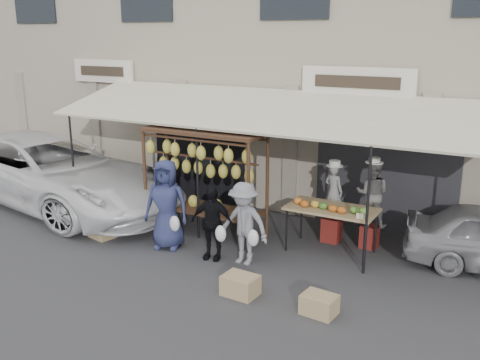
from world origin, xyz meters
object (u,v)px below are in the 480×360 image
(banana_rack, at_px, (203,162))
(crate_near_a, at_px, (240,285))
(vendor_right, at_px, (372,194))
(produce_table, at_px, (331,209))
(customer_left, at_px, (166,204))
(customer_mid, at_px, (212,223))
(crate_far, at_px, (102,231))
(vendor_left, at_px, (333,191))
(customer_right, at_px, (244,223))
(crate_near_b, at_px, (319,304))
(van, at_px, (44,154))

(banana_rack, bearing_deg, crate_near_a, -44.99)
(vendor_right, bearing_deg, produce_table, 36.52)
(produce_table, xyz_separation_m, customer_left, (-2.89, -1.32, 0.01))
(produce_table, xyz_separation_m, customer_mid, (-1.83, -1.35, -0.17))
(produce_table, height_order, crate_far, produce_table)
(vendor_left, height_order, customer_left, customer_left)
(crate_far, bearing_deg, vendor_left, 27.07)
(vendor_right, distance_m, customer_right, 2.63)
(customer_mid, bearing_deg, crate_near_b, -30.89)
(vendor_right, height_order, crate_near_b, vendor_right)
(customer_right, bearing_deg, vendor_right, 48.27)
(vendor_right, relative_size, crate_near_b, 2.55)
(vendor_left, distance_m, vendor_right, 0.77)
(produce_table, relative_size, crate_far, 3.42)
(banana_rack, relative_size, crate_far, 5.22)
(banana_rack, distance_m, vendor_right, 3.43)
(customer_right, bearing_deg, produce_table, 47.90)
(vendor_right, relative_size, customer_mid, 0.92)
(vendor_right, bearing_deg, van, -3.82)
(produce_table, bearing_deg, vendor_right, 46.87)
(customer_left, height_order, crate_near_b, customer_left)
(customer_right, xyz_separation_m, crate_near_b, (1.91, -1.08, -0.62))
(vendor_left, relative_size, crate_near_a, 2.02)
(customer_left, xyz_separation_m, customer_right, (1.68, 0.08, -0.12))
(produce_table, xyz_separation_m, vendor_left, (-0.17, 0.59, 0.18))
(customer_right, distance_m, crate_near_b, 2.28)
(produce_table, xyz_separation_m, crate_near_b, (0.70, -2.33, -0.72))
(vendor_left, xyz_separation_m, crate_near_a, (-0.47, -2.97, -0.89))
(customer_right, bearing_deg, customer_left, -175.20)
(customer_left, distance_m, crate_near_b, 3.80)
(vendor_left, relative_size, customer_left, 0.63)
(customer_right, bearing_deg, banana_rack, 150.92)
(customer_left, xyz_separation_m, customer_mid, (1.06, -0.03, -0.18))
(vendor_right, height_order, customer_mid, vendor_right)
(customer_left, distance_m, customer_mid, 1.08)
(customer_mid, relative_size, crate_far, 2.85)
(produce_table, relative_size, van, 0.29)
(customer_left, height_order, crate_far, customer_left)
(customer_right, bearing_deg, crate_near_b, -27.47)
(produce_table, bearing_deg, crate_near_b, -73.32)
(vendor_right, xyz_separation_m, customer_left, (-3.49, -1.96, -0.22))
(crate_far, bearing_deg, customer_right, 5.82)
(customer_right, bearing_deg, vendor_left, 62.70)
(crate_near_b, bearing_deg, banana_rack, 149.72)
(crate_far, bearing_deg, produce_table, 19.60)
(customer_left, bearing_deg, produce_table, 7.49)
(produce_table, bearing_deg, crate_far, -160.40)
(banana_rack, height_order, vendor_right, banana_rack)
(banana_rack, relative_size, customer_right, 1.68)
(vendor_left, height_order, crate_near_a, vendor_left)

